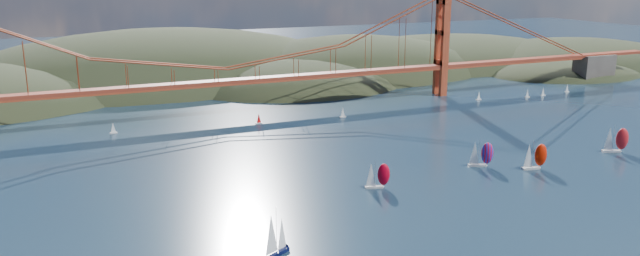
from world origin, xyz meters
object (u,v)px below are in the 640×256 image
object	(u,v)px
racer_0	(377,175)
racer_rwb	(481,154)
racer_2	(615,139)
racer_1	(534,156)
sloop_navy	(275,235)

from	to	relation	value
racer_0	racer_rwb	xyz separation A→B (m)	(43.99, 5.10, 0.36)
racer_2	racer_rwb	distance (m)	57.75
racer_1	racer_rwb	xyz separation A→B (m)	(-14.91, 10.09, -0.13)
sloop_navy	racer_2	xyz separation A→B (m)	(147.13, 30.86, -0.38)
sloop_navy	racer_rwb	size ratio (longest dim) A/B	1.25
racer_0	racer_1	world-z (taller)	racer_1
racer_1	racer_0	bearing A→B (deg)	-172.47
racer_rwb	racer_0	bearing A→B (deg)	-148.58
sloop_navy	racer_rwb	distance (m)	97.15
racer_2	racer_rwb	xyz separation A→B (m)	(-57.39, 6.36, -0.39)
racer_0	racer_2	xyz separation A→B (m)	(101.38, -1.26, 0.74)
racer_2	sloop_navy	bearing A→B (deg)	-143.16
sloop_navy	racer_rwb	world-z (taller)	sloop_navy
sloop_navy	racer_0	distance (m)	55.91
racer_1	racer_rwb	bearing A→B (deg)	158.27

